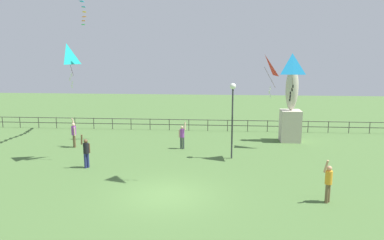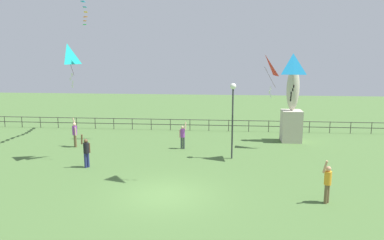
{
  "view_description": "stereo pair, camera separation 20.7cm",
  "coord_description": "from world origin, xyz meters",
  "px_view_note": "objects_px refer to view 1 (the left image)",
  "views": [
    {
      "loc": [
        2.42,
        -15.67,
        6.43
      ],
      "look_at": [
        0.77,
        5.01,
        2.57
      ],
      "focal_mm": 34.35,
      "sensor_mm": 36.0,
      "label": 1
    },
    {
      "loc": [
        2.63,
        -15.65,
        6.43
      ],
      "look_at": [
        0.77,
        5.01,
        2.57
      ],
      "focal_mm": 34.35,
      "sensor_mm": 36.0,
      "label": 2
    }
  ],
  "objects_px": {
    "statue_monument": "(291,113)",
    "person_2": "(182,135)",
    "lamppost": "(233,104)",
    "person_3": "(74,133)",
    "kite_1": "(67,56)",
    "kite_0": "(264,68)",
    "kite_3": "(292,66)",
    "person_0": "(328,181)",
    "person_1": "(86,151)"
  },
  "relations": [
    {
      "from": "kite_0",
      "to": "person_1",
      "type": "bearing_deg",
      "value": -166.94
    },
    {
      "from": "person_0",
      "to": "kite_3",
      "type": "relative_size",
      "value": 0.64
    },
    {
      "from": "statue_monument",
      "to": "lamppost",
      "type": "distance_m",
      "value": 6.56
    },
    {
      "from": "person_3",
      "to": "kite_0",
      "type": "xyz_separation_m",
      "value": [
        12.43,
        -2.04,
        4.54
      ]
    },
    {
      "from": "kite_1",
      "to": "kite_0",
      "type": "bearing_deg",
      "value": 3.75
    },
    {
      "from": "person_3",
      "to": "kite_0",
      "type": "bearing_deg",
      "value": -9.34
    },
    {
      "from": "statue_monument",
      "to": "person_2",
      "type": "xyz_separation_m",
      "value": [
        -7.59,
        -2.77,
        -1.18
      ]
    },
    {
      "from": "person_2",
      "to": "kite_1",
      "type": "distance_m",
      "value": 8.77
    },
    {
      "from": "statue_monument",
      "to": "person_3",
      "type": "distance_m",
      "value": 15.32
    },
    {
      "from": "lamppost",
      "to": "person_2",
      "type": "xyz_separation_m",
      "value": [
        -3.25,
        1.99,
        -2.41
      ]
    },
    {
      "from": "person_1",
      "to": "person_0",
      "type": "bearing_deg",
      "value": -17.77
    },
    {
      "from": "person_1",
      "to": "person_2",
      "type": "bearing_deg",
      "value": 42.59
    },
    {
      "from": "person_1",
      "to": "kite_3",
      "type": "height_order",
      "value": "kite_3"
    },
    {
      "from": "person_0",
      "to": "person_2",
      "type": "height_order",
      "value": "person_0"
    },
    {
      "from": "statue_monument",
      "to": "person_3",
      "type": "height_order",
      "value": "statue_monument"
    },
    {
      "from": "person_3",
      "to": "person_2",
      "type": "bearing_deg",
      "value": 1.33
    },
    {
      "from": "person_3",
      "to": "kite_1",
      "type": "relative_size",
      "value": 0.78
    },
    {
      "from": "lamppost",
      "to": "kite_3",
      "type": "height_order",
      "value": "kite_3"
    },
    {
      "from": "statue_monument",
      "to": "person_2",
      "type": "relative_size",
      "value": 3.21
    },
    {
      "from": "kite_1",
      "to": "kite_3",
      "type": "bearing_deg",
      "value": 17.05
    },
    {
      "from": "person_3",
      "to": "kite_3",
      "type": "distance_m",
      "value": 15.35
    },
    {
      "from": "person_0",
      "to": "person_2",
      "type": "relative_size",
      "value": 1.05
    },
    {
      "from": "lamppost",
      "to": "kite_3",
      "type": "bearing_deg",
      "value": 38.84
    },
    {
      "from": "kite_1",
      "to": "kite_3",
      "type": "distance_m",
      "value": 14.21
    },
    {
      "from": "statue_monument",
      "to": "kite_3",
      "type": "distance_m",
      "value": 3.75
    },
    {
      "from": "person_1",
      "to": "person_3",
      "type": "bearing_deg",
      "value": 119.63
    },
    {
      "from": "person_3",
      "to": "kite_3",
      "type": "xyz_separation_m",
      "value": [
        14.62,
        1.37,
        4.5
      ]
    },
    {
      "from": "person_1",
      "to": "kite_1",
      "type": "height_order",
      "value": "kite_1"
    },
    {
      "from": "kite_3",
      "to": "kite_0",
      "type": "bearing_deg",
      "value": -122.64
    },
    {
      "from": "person_3",
      "to": "lamppost",
      "type": "bearing_deg",
      "value": -9.72
    },
    {
      "from": "person_2",
      "to": "kite_0",
      "type": "relative_size",
      "value": 0.77
    },
    {
      "from": "person_2",
      "to": "kite_3",
      "type": "relative_size",
      "value": 0.61
    },
    {
      "from": "statue_monument",
      "to": "kite_1",
      "type": "xyz_separation_m",
      "value": [
        -13.94,
        -5.73,
        4.1
      ]
    },
    {
      "from": "person_3",
      "to": "kite_0",
      "type": "height_order",
      "value": "kite_0"
    },
    {
      "from": "statue_monument",
      "to": "person_3",
      "type": "bearing_deg",
      "value": -168.89
    },
    {
      "from": "lamppost",
      "to": "person_0",
      "type": "height_order",
      "value": "lamppost"
    },
    {
      "from": "person_0",
      "to": "kite_3",
      "type": "height_order",
      "value": "kite_3"
    },
    {
      "from": "person_0",
      "to": "person_2",
      "type": "distance_m",
      "value": 11.08
    },
    {
      "from": "person_2",
      "to": "person_3",
      "type": "xyz_separation_m",
      "value": [
        -7.4,
        -0.17,
        0.07
      ]
    },
    {
      "from": "statue_monument",
      "to": "kite_1",
      "type": "height_order",
      "value": "kite_1"
    },
    {
      "from": "kite_1",
      "to": "kite_3",
      "type": "height_order",
      "value": "kite_1"
    },
    {
      "from": "lamppost",
      "to": "kite_0",
      "type": "height_order",
      "value": "kite_0"
    },
    {
      "from": "person_3",
      "to": "kite_3",
      "type": "bearing_deg",
      "value": 5.36
    },
    {
      "from": "person_1",
      "to": "person_3",
      "type": "xyz_separation_m",
      "value": [
        -2.48,
        4.35,
        0.02
      ]
    },
    {
      "from": "person_3",
      "to": "kite_1",
      "type": "bearing_deg",
      "value": -69.36
    },
    {
      "from": "person_3",
      "to": "kite_3",
      "type": "height_order",
      "value": "kite_3"
    },
    {
      "from": "statue_monument",
      "to": "person_2",
      "type": "height_order",
      "value": "statue_monument"
    },
    {
      "from": "lamppost",
      "to": "kite_1",
      "type": "distance_m",
      "value": 10.07
    },
    {
      "from": "person_1",
      "to": "person_2",
      "type": "xyz_separation_m",
      "value": [
        4.92,
        4.53,
        -0.04
      ]
    },
    {
      "from": "kite_0",
      "to": "kite_3",
      "type": "relative_size",
      "value": 0.79
    }
  ]
}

